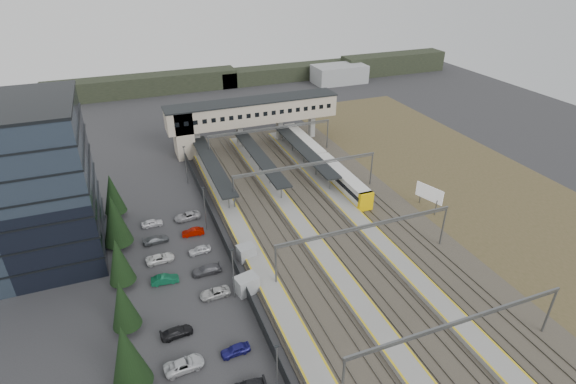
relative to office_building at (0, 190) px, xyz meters
name	(u,v)px	position (x,y,z in m)	size (l,w,h in m)	color
ground	(271,252)	(36.00, -12.00, -12.19)	(220.00, 220.00, 0.00)	#2B2B2D
office_building	(0,190)	(0.00, 0.00, 0.00)	(24.30, 18.30, 24.30)	#3C4B5D
conifer_row	(120,275)	(14.00, -15.86, -7.36)	(4.42, 49.82, 9.50)	black
car_park	(192,294)	(22.56, -17.88, -11.59)	(10.70, 44.84, 1.27)	#9A9B9D
lampposts	(217,235)	(28.00, -10.75, -7.86)	(0.50, 53.25, 8.07)	slate
fence	(222,238)	(29.50, -7.00, -11.19)	(0.08, 90.00, 2.00)	#26282B
relay_cabin_near	(247,284)	(29.88, -19.48, -10.93)	(3.45, 2.85, 2.52)	#979A9C
relay_cabin_far	(246,253)	(31.94, -12.38, -11.00)	(2.89, 2.53, 2.39)	#979A9C
rail_corridor	(312,223)	(45.34, -7.00, -11.90)	(34.00, 90.00, 0.92)	#3A352E
canopies	(259,156)	(43.00, 15.00, -8.27)	(23.10, 30.00, 3.28)	black
footbridge	(242,115)	(43.70, 30.00, -4.26)	(40.40, 6.40, 11.20)	#BFB299
gantries	(333,196)	(48.00, -9.00, -6.20)	(28.40, 62.28, 7.17)	slate
train	(322,161)	(56.00, 12.05, -10.22)	(2.76, 38.30, 3.47)	silver
billboard	(429,194)	(67.00, -9.89, -9.10)	(1.94, 5.31, 4.65)	slate
scrub_east	(477,188)	(81.00, -7.00, -12.16)	(34.00, 120.00, 0.06)	#454124
treeline_far	(247,77)	(59.81, 80.28, -9.24)	(170.00, 19.00, 7.00)	black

